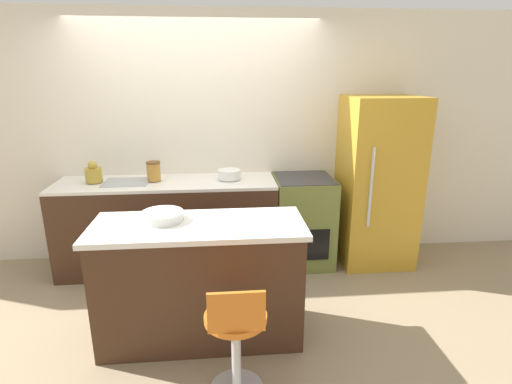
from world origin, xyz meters
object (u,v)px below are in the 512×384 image
(oven_range, at_px, (303,221))
(mixing_bowl, at_px, (229,174))
(stool_chair, at_px, (236,340))
(kettle, at_px, (93,173))
(refrigerator, at_px, (377,182))

(oven_range, xyz_separation_m, mixing_bowl, (-0.77, 0.02, 0.52))
(stool_chair, relative_size, mixing_bowl, 3.61)
(kettle, bearing_deg, refrigerator, -0.85)
(refrigerator, xyz_separation_m, mixing_bowl, (-1.55, 0.04, 0.11))
(oven_range, bearing_deg, stool_chair, -113.34)
(refrigerator, distance_m, kettle, 2.89)
(mixing_bowl, bearing_deg, stool_chair, -90.56)
(refrigerator, height_order, stool_chair, refrigerator)
(stool_chair, bearing_deg, mixing_bowl, 89.44)
(oven_range, distance_m, stool_chair, 1.99)
(refrigerator, relative_size, mixing_bowl, 7.71)
(kettle, bearing_deg, stool_chair, -54.53)
(oven_range, distance_m, kettle, 2.18)
(oven_range, height_order, mixing_bowl, mixing_bowl)
(oven_range, height_order, kettle, kettle)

